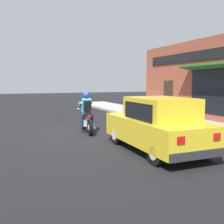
# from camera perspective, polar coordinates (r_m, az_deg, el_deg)

# --- Properties ---
(ground_plane) EXTENTS (80.00, 80.00, 0.00)m
(ground_plane) POSITION_cam_1_polar(r_m,az_deg,el_deg) (10.66, -5.96, -4.37)
(ground_plane) COLOR black
(sidewalk_curb) EXTENTS (2.60, 22.00, 0.14)m
(sidewalk_curb) POSITION_cam_1_polar(r_m,az_deg,el_deg) (15.44, 8.64, -0.78)
(sidewalk_curb) COLOR #9E9B93
(sidewalk_curb) RESTS_ON ground
(storefront_building) EXTENTS (1.25, 11.67, 4.20)m
(storefront_building) POSITION_cam_1_polar(r_m,az_deg,el_deg) (13.87, 20.90, 6.50)
(storefront_building) COLOR brown
(storefront_building) RESTS_ON ground
(motorcycle_with_rider) EXTENTS (0.61, 2.02, 1.62)m
(motorcycle_with_rider) POSITION_cam_1_polar(r_m,az_deg,el_deg) (10.49, -5.61, -0.79)
(motorcycle_with_rider) COLOR black
(motorcycle_with_rider) RESTS_ON ground
(car_hatchback) EXTENTS (1.69, 3.80, 1.57)m
(car_hatchback) POSITION_cam_1_polar(r_m,az_deg,el_deg) (7.68, 9.73, -2.84)
(car_hatchback) COLOR black
(car_hatchback) RESTS_ON ground
(fire_hydrant) EXTENTS (0.36, 0.24, 0.88)m
(fire_hydrant) POSITION_cam_1_polar(r_m,az_deg,el_deg) (14.44, 13.35, 0.62)
(fire_hydrant) COLOR red
(fire_hydrant) RESTS_ON sidewalk_curb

